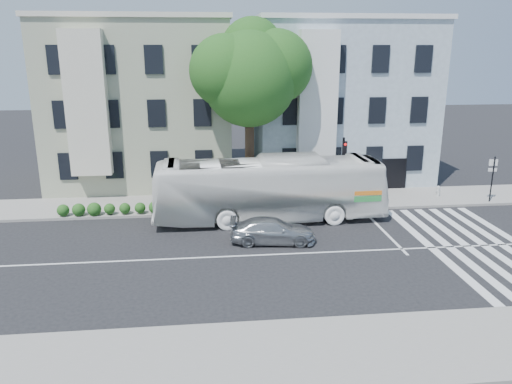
{
  "coord_description": "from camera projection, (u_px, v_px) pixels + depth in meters",
  "views": [
    {
      "loc": [
        -2.82,
        -21.3,
        9.26
      ],
      "look_at": [
        -0.28,
        2.29,
        2.4
      ],
      "focal_mm": 35.0,
      "sensor_mm": 36.0,
      "label": 1
    }
  ],
  "objects": [
    {
      "name": "building_right",
      "position": [
        336.0,
        101.0,
        36.72
      ],
      "size": [
        12.0,
        10.0,
        11.0
      ],
      "primitive_type": "cube",
      "color": "#94A4B0",
      "rests_on": "ground"
    },
    {
      "name": "sedan",
      "position": [
        273.0,
        231.0,
        24.55
      ],
      "size": [
        2.17,
        4.36,
        1.22
      ],
      "primitive_type": "imported",
      "rotation": [
        0.0,
        0.0,
        1.46
      ],
      "color": "#B0B4B7",
      "rests_on": "ground"
    },
    {
      "name": "street_tree",
      "position": [
        250.0,
        73.0,
        29.38
      ],
      "size": [
        7.3,
        5.9,
        11.1
      ],
      "color": "#2D2116",
      "rests_on": "ground"
    },
    {
      "name": "bus",
      "position": [
        269.0,
        189.0,
        27.5
      ],
      "size": [
        3.33,
        12.85,
        3.56
      ],
      "primitive_type": "imported",
      "rotation": [
        0.0,
        0.0,
        1.6
      ],
      "color": "white",
      "rests_on": "ground"
    },
    {
      "name": "hedge",
      "position": [
        140.0,
        208.0,
        28.41
      ],
      "size": [
        8.29,
        3.64,
        0.7
      ],
      "primitive_type": null,
      "rotation": [
        0.0,
        0.0,
        -0.34
      ],
      "color": "#216420",
      "rests_on": "sidewalk_far"
    },
    {
      "name": "sidewalk_near",
      "position": [
        300.0,
        354.0,
        15.54
      ],
      "size": [
        80.0,
        4.0,
        0.15
      ],
      "primitive_type": "cube",
      "color": "gray",
      "rests_on": "ground"
    },
    {
      "name": "fire_hydrant",
      "position": [
        438.0,
        191.0,
        31.81
      ],
      "size": [
        0.39,
        0.26,
        0.68
      ],
      "rotation": [
        0.0,
        0.0,
        0.4
      ],
      "color": "#BBBBB6",
      "rests_on": "sidewalk_far"
    },
    {
      "name": "building_left",
      "position": [
        142.0,
        103.0,
        35.28
      ],
      "size": [
        12.0,
        10.0,
        11.0
      ],
      "primitive_type": "cube",
      "color": "#9EA489",
      "rests_on": "ground"
    },
    {
      "name": "sidewalk_far",
      "position": [
        251.0,
        202.0,
        30.82
      ],
      "size": [
        80.0,
        4.0,
        0.15
      ],
      "primitive_type": "cube",
      "color": "gray",
      "rests_on": "ground"
    },
    {
      "name": "far_sign_pole",
      "position": [
        493.0,
        173.0,
        30.34
      ],
      "size": [
        0.51,
        0.2,
        2.83
      ],
      "rotation": [
        0.0,
        0.0,
        -0.15
      ],
      "color": "black",
      "rests_on": "sidewalk_far"
    },
    {
      "name": "traffic_signal",
      "position": [
        343.0,
        162.0,
        29.73
      ],
      "size": [
        0.44,
        0.53,
        4.18
      ],
      "rotation": [
        0.0,
        0.0,
        -0.2
      ],
      "color": "black",
      "rests_on": "ground"
    },
    {
      "name": "ground",
      "position": [
        267.0,
        255.0,
        23.2
      ],
      "size": [
        120.0,
        120.0,
        0.0
      ],
      "primitive_type": "plane",
      "color": "black",
      "rests_on": "ground"
    }
  ]
}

